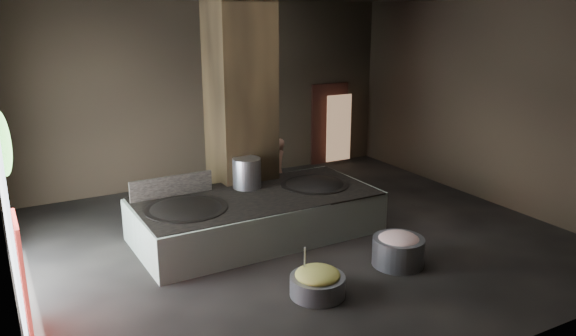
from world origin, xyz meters
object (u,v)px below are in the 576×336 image
wok_left (186,213)px  stock_pot (247,173)px  meat_basin (398,251)px  hearth_platform (257,216)px  wok_right (315,188)px  veg_basin (317,286)px  cook (277,171)px

wok_left → stock_pot: stock_pot is taller
wok_left → stock_pot: size_ratio=2.42×
wok_left → meat_basin: bearing=-37.6°
hearth_platform → stock_pot: bearing=83.6°
wok_right → stock_pot: size_ratio=2.25×
stock_pot → veg_basin: stock_pot is taller
meat_basin → cook: bearing=95.4°
veg_basin → stock_pot: bearing=85.0°
cook → veg_basin: bearing=37.9°
hearth_platform → wok_right: wok_right is taller
wok_left → cook: (2.66, 1.52, 0.02)m
hearth_platform → wok_left: (-1.45, -0.05, 0.34)m
hearth_platform → cook: size_ratio=3.06×
wok_right → veg_basin: bearing=-120.5°
wok_right → veg_basin: wok_right is taller
hearth_platform → veg_basin: size_ratio=5.39×
wok_left → wok_right: bearing=2.0°
stock_pot → cook: cook is taller
veg_basin → meat_basin: 1.82m
hearth_platform → wok_left: size_ratio=3.17×
wok_left → wok_right: size_ratio=1.07×
veg_basin → hearth_platform: bearing=85.0°
wok_right → veg_basin: size_ratio=1.58×
wok_right → cook: 1.42m
hearth_platform → wok_left: 1.49m
wok_right → hearth_platform: bearing=-177.9°
hearth_platform → meat_basin: hearth_platform is taller
meat_basin → wok_right: bearing=95.3°
hearth_platform → wok_right: bearing=0.9°
cook → veg_basin: size_ratio=1.76×
cook → wok_right: bearing=62.8°
hearth_platform → wok_right: 1.39m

